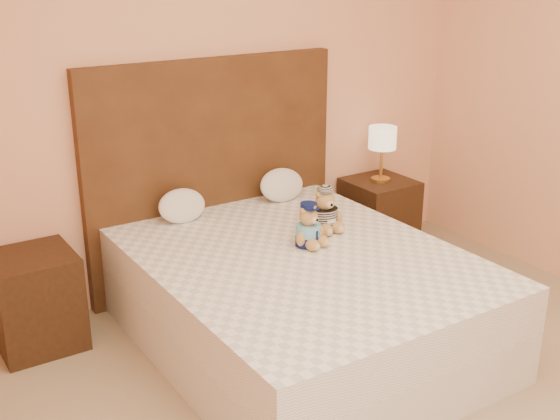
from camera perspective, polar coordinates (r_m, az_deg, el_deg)
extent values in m
cube|color=#F6AE86|center=(4.49, -5.90, 10.37)|extent=(4.00, 0.04, 2.70)
cube|color=white|center=(4.02, 1.68, -8.89)|extent=(1.60, 2.00, 0.30)
cube|color=white|center=(3.90, 1.72, -5.34)|extent=(1.60, 2.00, 0.25)
cube|color=#533219|center=(4.59, -5.41, 2.90)|extent=(1.75, 0.08, 1.50)
cube|color=#332010|center=(4.18, -19.23, -6.95)|extent=(0.45, 0.45, 0.55)
cube|color=#332010|center=(5.25, 8.01, -0.47)|extent=(0.45, 0.45, 0.55)
cylinder|color=gold|center=(5.16, 8.16, 2.50)|extent=(0.14, 0.14, 0.02)
cylinder|color=gold|center=(5.12, 8.23, 3.88)|extent=(0.02, 0.02, 0.26)
cylinder|color=beige|center=(5.07, 8.33, 5.84)|extent=(0.20, 0.20, 0.16)
ellipsoid|color=white|center=(4.33, -7.98, 0.47)|extent=(0.31, 0.20, 0.22)
ellipsoid|color=white|center=(4.66, 0.14, 2.17)|extent=(0.33, 0.21, 0.23)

